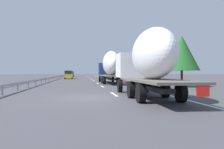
% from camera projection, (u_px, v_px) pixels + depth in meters
% --- Properties ---
extents(ground_plane, '(260.00, 260.00, 0.00)m').
position_uv_depth(ground_plane, '(83.00, 79.00, 54.74)').
color(ground_plane, '#424247').
extents(lane_stripe_0, '(3.20, 0.20, 0.01)m').
position_uv_depth(lane_stripe_0, '(114.00, 94.00, 17.30)').
color(lane_stripe_0, white).
rests_on(lane_stripe_0, ground_plane).
extents(lane_stripe_1, '(3.20, 0.20, 0.01)m').
position_uv_depth(lane_stripe_1, '(102.00, 86.00, 26.73)').
color(lane_stripe_1, white).
rests_on(lane_stripe_1, ground_plane).
extents(lane_stripe_2, '(3.20, 0.20, 0.01)m').
position_uv_depth(lane_stripe_2, '(98.00, 83.00, 33.80)').
color(lane_stripe_2, white).
rests_on(lane_stripe_2, ground_plane).
extents(lane_stripe_3, '(3.20, 0.20, 0.01)m').
position_uv_depth(lane_stripe_3, '(94.00, 81.00, 43.98)').
color(lane_stripe_3, white).
rests_on(lane_stripe_3, ground_plane).
extents(lane_stripe_4, '(3.20, 0.20, 0.01)m').
position_uv_depth(lane_stripe_4, '(92.00, 80.00, 50.58)').
color(lane_stripe_4, white).
rests_on(lane_stripe_4, ground_plane).
extents(lane_stripe_5, '(3.20, 0.20, 0.01)m').
position_uv_depth(lane_stripe_5, '(90.00, 78.00, 59.65)').
color(lane_stripe_5, white).
rests_on(lane_stripe_5, ground_plane).
extents(lane_stripe_6, '(3.20, 0.20, 0.01)m').
position_uv_depth(lane_stripe_6, '(88.00, 77.00, 74.45)').
color(lane_stripe_6, white).
rests_on(lane_stripe_6, ground_plane).
extents(lane_stripe_7, '(3.20, 0.20, 0.01)m').
position_uv_depth(lane_stripe_7, '(88.00, 77.00, 79.75)').
color(lane_stripe_7, white).
rests_on(lane_stripe_7, ground_plane).
extents(lane_stripe_8, '(3.20, 0.20, 0.01)m').
position_uv_depth(lane_stripe_8, '(87.00, 76.00, 92.80)').
color(lane_stripe_8, white).
rests_on(lane_stripe_8, ground_plane).
extents(lane_stripe_9, '(3.20, 0.20, 0.01)m').
position_uv_depth(lane_stripe_9, '(86.00, 76.00, 106.20)').
color(lane_stripe_9, white).
rests_on(lane_stripe_9, ground_plane).
extents(edge_line_right, '(110.00, 0.20, 0.01)m').
position_uv_depth(edge_line_right, '(105.00, 78.00, 60.41)').
color(edge_line_right, white).
rests_on(edge_line_right, ground_plane).
extents(truck_lead, '(14.19, 2.55, 4.53)m').
position_uv_depth(truck_lead, '(110.00, 66.00, 34.20)').
color(truck_lead, navy).
rests_on(truck_lead, ground_plane).
extents(truck_trailing, '(12.06, 2.55, 4.18)m').
position_uv_depth(truck_trailing, '(147.00, 61.00, 15.12)').
color(truck_trailing, silver).
rests_on(truck_trailing, ground_plane).
extents(car_yellow_coupe, '(4.69, 1.91, 1.97)m').
position_uv_depth(car_yellow_coupe, '(68.00, 75.00, 56.45)').
color(car_yellow_coupe, gold).
rests_on(car_yellow_coupe, ground_plane).
extents(car_blue_sedan, '(4.52, 1.80, 1.88)m').
position_uv_depth(car_blue_sedan, '(71.00, 74.00, 79.38)').
color(car_blue_sedan, '#28479E').
rests_on(car_blue_sedan, ground_plane).
extents(road_sign, '(0.10, 0.90, 3.05)m').
position_uv_depth(road_sign, '(115.00, 70.00, 51.47)').
color(road_sign, gray).
rests_on(road_sign, ground_plane).
extents(tree_0, '(3.88, 3.88, 5.63)m').
position_uv_depth(tree_0, '(182.00, 53.00, 26.00)').
color(tree_0, '#472D19').
rests_on(tree_0, ground_plane).
extents(tree_1, '(3.53, 3.53, 5.32)m').
position_uv_depth(tree_1, '(123.00, 65.00, 57.70)').
color(tree_1, '#472D19').
rests_on(tree_1, ground_plane).
extents(tree_2, '(2.96, 2.96, 7.05)m').
position_uv_depth(tree_2, '(130.00, 62.00, 64.93)').
color(tree_2, '#472D19').
rests_on(tree_2, ground_plane).
extents(guardrail_median, '(94.00, 0.10, 0.76)m').
position_uv_depth(guardrail_median, '(58.00, 76.00, 56.92)').
color(guardrail_median, '#9EA0A5').
rests_on(guardrail_median, ground_plane).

